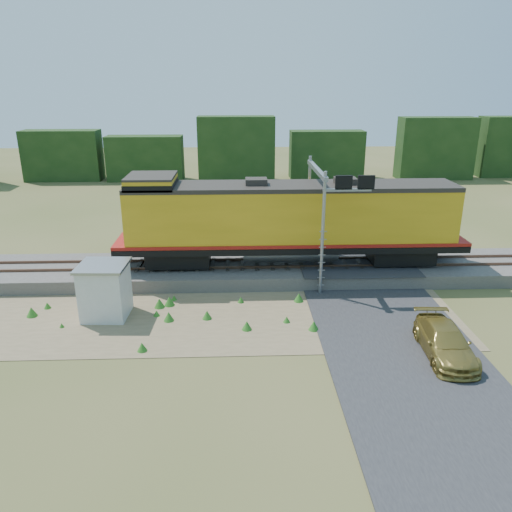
{
  "coord_description": "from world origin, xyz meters",
  "views": [
    {
      "loc": [
        -0.27,
        -22.71,
        11.46
      ],
      "look_at": [
        0.72,
        3.0,
        2.4
      ],
      "focal_mm": 35.0,
      "sensor_mm": 36.0,
      "label": 1
    }
  ],
  "objects_px": {
    "signal_gantry": "(324,195)",
    "car": "(445,342)",
    "shed": "(105,290)",
    "locomotive": "(286,220)"
  },
  "relations": [
    {
      "from": "locomotive",
      "to": "signal_gantry",
      "type": "xyz_separation_m",
      "value": [
        2.09,
        -0.66,
        1.63
      ]
    },
    {
      "from": "car",
      "to": "locomotive",
      "type": "bearing_deg",
      "value": 125.47
    },
    {
      "from": "car",
      "to": "signal_gantry",
      "type": "bearing_deg",
      "value": 117.24
    },
    {
      "from": "signal_gantry",
      "to": "car",
      "type": "height_order",
      "value": "signal_gantry"
    },
    {
      "from": "signal_gantry",
      "to": "car",
      "type": "xyz_separation_m",
      "value": [
        4.01,
        -9.08,
        -4.58
      ]
    },
    {
      "from": "signal_gantry",
      "to": "shed",
      "type": "bearing_deg",
      "value": -158.95
    },
    {
      "from": "signal_gantry",
      "to": "car",
      "type": "relative_size",
      "value": 1.52
    },
    {
      "from": "locomotive",
      "to": "shed",
      "type": "height_order",
      "value": "locomotive"
    },
    {
      "from": "shed",
      "to": "signal_gantry",
      "type": "bearing_deg",
      "value": 23.66
    },
    {
      "from": "car",
      "to": "shed",
      "type": "bearing_deg",
      "value": 167.28
    }
  ]
}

